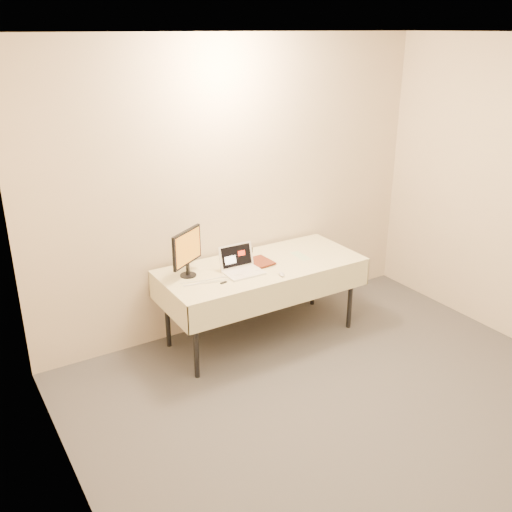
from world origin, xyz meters
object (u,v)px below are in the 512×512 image
monitor (187,250)px  table (262,271)px  laptop (241,266)px  book (252,252)px

monitor → table: bearing=-42.6°
laptop → book: size_ratio=1.32×
laptop → monitor: monitor is taller
laptop → book: 0.18m
laptop → monitor: size_ratio=0.79×
monitor → book: size_ratio=1.66×
table → laptop: size_ratio=5.65×
book → table: bearing=-23.5°
monitor → laptop: bearing=-52.3°
table → monitor: bearing=169.9°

